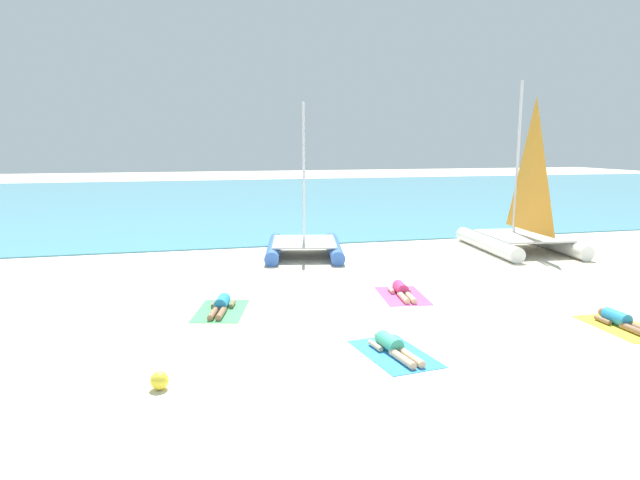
# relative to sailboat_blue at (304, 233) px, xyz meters

# --- Properties ---
(ground_plane) EXTENTS (120.00, 120.00, 0.00)m
(ground_plane) POSITION_rel_sailboat_blue_xyz_m (-0.43, 1.37, -0.79)
(ground_plane) COLOR beige
(ocean_water) EXTENTS (120.00, 40.00, 0.05)m
(ocean_water) POSITION_rel_sailboat_blue_xyz_m (-0.43, 21.90, -0.77)
(ocean_water) COLOR #4C9EB7
(ocean_water) RESTS_ON ground
(sailboat_blue) EXTENTS (3.40, 4.53, 5.31)m
(sailboat_blue) POSITION_rel_sailboat_blue_xyz_m (0.00, 0.00, 0.00)
(sailboat_blue) COLOR blue
(sailboat_blue) RESTS_ON ground
(sailboat_white) EXTENTS (3.47, 4.98, 6.12)m
(sailboat_white) POSITION_rel_sailboat_blue_xyz_m (7.87, -1.12, 0.12)
(sailboat_white) COLOR white
(sailboat_white) RESTS_ON ground
(towel_leftmost) EXTENTS (1.55, 2.12, 0.01)m
(towel_leftmost) POSITION_rel_sailboat_blue_xyz_m (-3.41, -6.14, -0.78)
(towel_leftmost) COLOR #4CB266
(towel_leftmost) RESTS_ON ground
(sunbather_leftmost) EXTENTS (0.78, 1.55, 0.30)m
(sunbather_leftmost) POSITION_rel_sailboat_blue_xyz_m (-3.39, -6.07, -0.66)
(sunbather_leftmost) COLOR #268CCC
(sunbather_leftmost) RESTS_ON towel_leftmost
(towel_center_left) EXTENTS (1.33, 2.02, 0.01)m
(towel_center_left) POSITION_rel_sailboat_blue_xyz_m (-0.49, -9.76, -0.78)
(towel_center_left) COLOR #338CD8
(towel_center_left) RESTS_ON ground
(sunbather_center_left) EXTENTS (0.60, 1.57, 0.30)m
(sunbather_center_left) POSITION_rel_sailboat_blue_xyz_m (-0.50, -9.70, -0.66)
(sunbather_center_left) COLOR #3FB28C
(sunbather_center_left) RESTS_ON towel_center_left
(towel_center_right) EXTENTS (1.36, 2.04, 0.01)m
(towel_center_right) POSITION_rel_sailboat_blue_xyz_m (1.25, -5.94, -0.78)
(towel_center_right) COLOR #D84C99
(towel_center_right) RESTS_ON ground
(sunbather_center_right) EXTENTS (0.63, 1.57, 0.30)m
(sunbather_center_right) POSITION_rel_sailboat_blue_xyz_m (1.26, -5.87, -0.66)
(sunbather_center_right) COLOR #D83372
(sunbather_center_right) RESTS_ON towel_center_right
(towel_rightmost) EXTENTS (1.12, 1.91, 0.01)m
(towel_rightmost) POSITION_rel_sailboat_blue_xyz_m (4.84, -9.51, -0.78)
(towel_rightmost) COLOR yellow
(towel_rightmost) RESTS_ON ground
(sunbather_rightmost) EXTENTS (0.54, 1.56, 0.30)m
(sunbather_rightmost) POSITION_rel_sailboat_blue_xyz_m (4.84, -9.45, -0.66)
(sunbather_rightmost) COLOR #268CCC
(sunbather_rightmost) RESTS_ON towel_rightmost
(beach_ball) EXTENTS (0.29, 0.29, 0.29)m
(beach_ball) POSITION_rel_sailboat_blue_xyz_m (-4.72, -10.30, -0.64)
(beach_ball) COLOR yellow
(beach_ball) RESTS_ON ground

